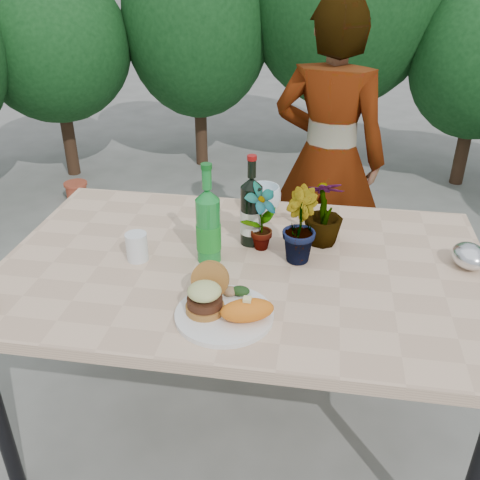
# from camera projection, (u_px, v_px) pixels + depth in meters

# --- Properties ---
(ground) EXTENTS (80.00, 80.00, 0.00)m
(ground) POSITION_uv_depth(u_px,v_px,m) (243.00, 423.00, 2.13)
(ground) COLOR slate
(ground) RESTS_ON ground
(patio_table) EXTENTS (1.60, 1.00, 0.75)m
(patio_table) POSITION_uv_depth(u_px,v_px,m) (244.00, 277.00, 1.79)
(patio_table) COLOR #D9B391
(patio_table) RESTS_ON ground
(shrub_hedge) EXTENTS (6.92, 5.11, 2.19)m
(shrub_hedge) POSITION_uv_depth(u_px,v_px,m) (293.00, 56.00, 3.03)
(shrub_hedge) COLOR #382316
(shrub_hedge) RESTS_ON ground
(dinner_plate) EXTENTS (0.28, 0.28, 0.01)m
(dinner_plate) POSITION_uv_depth(u_px,v_px,m) (224.00, 315.00, 1.50)
(dinner_plate) COLOR white
(dinner_plate) RESTS_ON patio_table
(burger_stack) EXTENTS (0.11, 0.16, 0.11)m
(burger_stack) POSITION_uv_depth(u_px,v_px,m) (206.00, 294.00, 1.50)
(burger_stack) COLOR #B7722D
(burger_stack) RESTS_ON dinner_plate
(sweet_potato) EXTENTS (0.17, 0.12, 0.06)m
(sweet_potato) POSITION_uv_depth(u_px,v_px,m) (247.00, 310.00, 1.46)
(sweet_potato) COLOR orange
(sweet_potato) RESTS_ON dinner_plate
(grilled_veg) EXTENTS (0.08, 0.05, 0.03)m
(grilled_veg) POSITION_uv_depth(u_px,v_px,m) (236.00, 291.00, 1.57)
(grilled_veg) COLOR olive
(grilled_veg) RESTS_ON dinner_plate
(wine_bottle) EXTENTS (0.08, 0.08, 0.32)m
(wine_bottle) POSITION_uv_depth(u_px,v_px,m) (251.00, 212.00, 1.83)
(wine_bottle) COLOR black
(wine_bottle) RESTS_ON patio_table
(sparkling_water) EXTENTS (0.08, 0.08, 0.34)m
(sparkling_water) POSITION_uv_depth(u_px,v_px,m) (208.00, 227.00, 1.72)
(sparkling_water) COLOR #177E2D
(sparkling_water) RESTS_ON patio_table
(plastic_cup) EXTENTS (0.07, 0.07, 0.09)m
(plastic_cup) POSITION_uv_depth(u_px,v_px,m) (137.00, 247.00, 1.76)
(plastic_cup) COLOR white
(plastic_cup) RESTS_ON patio_table
(seedling_left) EXTENTS (0.15, 0.15, 0.24)m
(seedling_left) POSITION_uv_depth(u_px,v_px,m) (261.00, 218.00, 1.79)
(seedling_left) COLOR #2A5D20
(seedling_left) RESTS_ON patio_table
(seedling_mid) EXTENTS (0.15, 0.17, 0.25)m
(seedling_mid) POSITION_uv_depth(u_px,v_px,m) (298.00, 225.00, 1.73)
(seedling_mid) COLOR #296020
(seedling_mid) RESTS_ON patio_table
(seedling_right) EXTENTS (0.16, 0.16, 0.24)m
(seedling_right) POSITION_uv_depth(u_px,v_px,m) (324.00, 212.00, 1.83)
(seedling_right) COLOR #2D6121
(seedling_right) RESTS_ON patio_table
(blue_bowl) EXTENTS (0.18, 0.18, 0.11)m
(blue_bowl) POSITION_uv_depth(u_px,v_px,m) (263.00, 199.00, 2.08)
(blue_bowl) COLOR white
(blue_bowl) RESTS_ON patio_table
(foil_packet_right) EXTENTS (0.13, 0.15, 0.08)m
(foil_packet_right) POSITION_uv_depth(u_px,v_px,m) (469.00, 256.00, 1.73)
(foil_packet_right) COLOR silver
(foil_packet_right) RESTS_ON patio_table
(person) EXTENTS (0.61, 0.46, 1.51)m
(person) POSITION_uv_depth(u_px,v_px,m) (328.00, 159.00, 2.60)
(person) COLOR #98664C
(person) RESTS_ON ground
(terracotta_pot) EXTENTS (0.17, 0.17, 0.14)m
(terracotta_pot) POSITION_uv_depth(u_px,v_px,m) (77.00, 191.00, 3.95)
(terracotta_pot) COLOR #B9492F
(terracotta_pot) RESTS_ON ground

